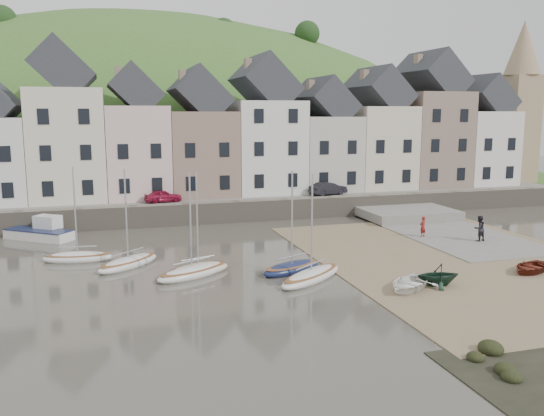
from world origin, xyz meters
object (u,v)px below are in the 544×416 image
object	(u,v)px
sailboat_0	(78,257)
rowboat_red	(531,267)
rowboat_white	(409,283)
car_right	(328,188)
rowboat_green	(438,275)
person_red	(423,226)
person_dark	(479,228)
car_left	(163,196)

from	to	relation	value
sailboat_0	rowboat_red	size ratio (longest dim) A/B	1.99
rowboat_white	car_right	bearing A→B (deg)	131.59
car_right	rowboat_white	bearing A→B (deg)	151.83
rowboat_green	rowboat_red	xyz separation A→B (m)	(6.80, 0.73, -0.29)
person_red	rowboat_green	bearing A→B (deg)	40.51
sailboat_0	person_dark	xyz separation A→B (m)	(28.07, -2.85, 0.80)
sailboat_0	car_left	xyz separation A→B (m)	(6.78, 12.59, 1.89)
person_dark	car_right	distance (m)	16.49
rowboat_red	car_right	xyz separation A→B (m)	(-3.62, 23.21, 1.84)
sailboat_0	person_dark	distance (m)	28.22
person_dark	rowboat_red	bearing A→B (deg)	65.88
rowboat_white	rowboat_red	xyz separation A→B (m)	(8.68, 0.93, -0.03)
car_right	person_red	bearing A→B (deg)	174.64
rowboat_green	person_dark	bearing A→B (deg)	141.41
rowboat_white	car_left	world-z (taller)	car_left
rowboat_red	car_right	size ratio (longest dim) A/B	0.83
person_dark	car_left	distance (m)	26.32
rowboat_white	rowboat_green	size ratio (longest dim) A/B	1.45
rowboat_green	car_left	bearing A→B (deg)	-144.98
rowboat_green	person_dark	world-z (taller)	person_dark
car_left	rowboat_red	bearing A→B (deg)	-148.90
rowboat_green	person_dark	distance (m)	12.27
rowboat_red	rowboat_white	bearing A→B (deg)	-107.05
rowboat_red	person_red	bearing A→B (deg)	162.98
rowboat_white	car_right	size ratio (longest dim) A/B	0.90
sailboat_0	car_right	distance (m)	25.78
person_red	person_dark	distance (m)	4.04
rowboat_white	rowboat_red	distance (m)	8.73
rowboat_white	person_red	bearing A→B (deg)	109.41
rowboat_red	car_left	world-z (taller)	car_left
rowboat_white	car_left	bearing A→B (deg)	167.08
rowboat_green	sailboat_0	bearing A→B (deg)	-113.01
rowboat_white	person_dark	distance (m)	13.82
rowboat_green	car_left	world-z (taller)	car_left
car_right	car_left	bearing A→B (deg)	73.68
rowboat_green	rowboat_red	distance (m)	6.85
person_dark	car_right	bearing A→B (deg)	-79.22
person_dark	rowboat_green	bearing A→B (deg)	34.51
rowboat_red	person_red	distance (m)	10.35
sailboat_0	rowboat_red	distance (m)	28.10
rowboat_white	rowboat_green	xyz separation A→B (m)	(1.88, 0.20, 0.27)
sailboat_0	rowboat_white	world-z (taller)	sailboat_0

